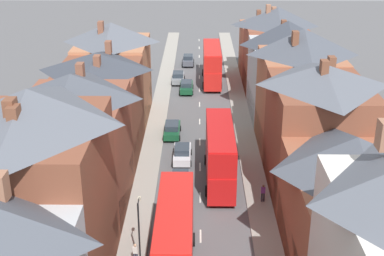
# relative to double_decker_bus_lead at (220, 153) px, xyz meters

# --- Properties ---
(pavement_left) EXTENTS (2.20, 104.00, 0.14)m
(pavement_left) POSITION_rel_double_decker_bus_lead_xyz_m (-6.89, 10.73, -2.75)
(pavement_left) COLOR gray
(pavement_left) RESTS_ON ground
(pavement_right) EXTENTS (2.20, 104.00, 0.14)m
(pavement_right) POSITION_rel_double_decker_bus_lead_xyz_m (3.31, 10.73, -2.75)
(pavement_right) COLOR gray
(pavement_right) RESTS_ON ground
(centre_line_dashes) EXTENTS (0.14, 97.80, 0.01)m
(centre_line_dashes) POSITION_rel_double_decker_bus_lead_xyz_m (-1.79, 8.73, -2.81)
(centre_line_dashes) COLOR silver
(centre_line_dashes) RESTS_ON ground
(terrace_row_left) EXTENTS (8.00, 60.04, 14.11)m
(terrace_row_left) POSITION_rel_double_decker_bus_lead_xyz_m (-11.98, -8.87, 3.07)
(terrace_row_left) COLOR #ADB2B7
(terrace_row_left) RESTS_ON ground
(terrace_row_right) EXTENTS (8.00, 77.65, 14.31)m
(terrace_row_right) POSITION_rel_double_decker_bus_lead_xyz_m (8.39, -1.18, 3.00)
(terrace_row_right) COLOR silver
(terrace_row_right) RESTS_ON ground
(double_decker_bus_lead) EXTENTS (2.74, 10.80, 5.30)m
(double_decker_bus_lead) POSITION_rel_double_decker_bus_lead_xyz_m (0.00, 0.00, 0.00)
(double_decker_bus_lead) COLOR red
(double_decker_bus_lead) RESTS_ON ground
(double_decker_bus_mid_street) EXTENTS (2.74, 10.80, 5.30)m
(double_decker_bus_mid_street) POSITION_rel_double_decker_bus_lead_xyz_m (-3.60, -13.76, 0.00)
(double_decker_bus_mid_street) COLOR red
(double_decker_bus_mid_street) RESTS_ON ground
(double_decker_bus_far_approaching) EXTENTS (2.74, 10.80, 5.30)m
(double_decker_bus_far_approaching) POSITION_rel_double_decker_bus_lead_xyz_m (0.00, 30.15, 0.00)
(double_decker_bus_far_approaching) COLOR red
(double_decker_bus_far_approaching) RESTS_ON ground
(car_near_silver) EXTENTS (1.90, 4.25, 1.69)m
(car_near_silver) POSITION_rel_double_decker_bus_lead_xyz_m (-3.59, -1.97, -1.97)
(car_near_silver) COLOR #4C515B
(car_near_silver) RESTS_ON ground
(car_parked_left_a) EXTENTS (1.90, 4.48, 1.60)m
(car_parked_left_a) POSITION_rel_double_decker_bus_lead_xyz_m (-4.89, 10.41, -2.01)
(car_parked_left_a) COLOR #144728
(car_parked_left_a) RESTS_ON ground
(car_parked_right_a) EXTENTS (1.90, 4.28, 1.63)m
(car_parked_right_a) POSITION_rel_double_decker_bus_lead_xyz_m (-4.89, 29.92, -2.00)
(car_parked_right_a) COLOR gray
(car_parked_right_a) RESTS_ON ground
(car_mid_black) EXTENTS (1.90, 4.36, 1.65)m
(car_mid_black) POSITION_rel_double_decker_bus_lead_xyz_m (-3.59, 4.12, -1.99)
(car_mid_black) COLOR silver
(car_mid_black) RESTS_ON ground
(car_mid_white) EXTENTS (1.90, 4.46, 1.59)m
(car_mid_white) POSITION_rel_double_decker_bus_lead_xyz_m (-3.59, 25.73, -2.01)
(car_mid_white) COLOR #144728
(car_mid_white) RESTS_ON ground
(car_far_grey) EXTENTS (1.90, 4.14, 1.69)m
(car_far_grey) POSITION_rel_double_decker_bus_lead_xyz_m (-3.59, 39.33, -1.97)
(car_far_grey) COLOR #4C515B
(car_far_grey) RESTS_ON ground
(pedestrian_mid_left) EXTENTS (0.36, 0.22, 1.61)m
(pedestrian_mid_left) POSITION_rel_double_decker_bus_lead_xyz_m (-6.45, -12.86, -1.78)
(pedestrian_mid_left) COLOR #3D4256
(pedestrian_mid_left) RESTS_ON pavement_left
(pedestrian_mid_right) EXTENTS (0.36, 0.22, 1.61)m
(pedestrian_mid_right) POSITION_rel_double_decker_bus_lead_xyz_m (3.62, -4.11, -1.78)
(pedestrian_mid_right) COLOR #23232D
(pedestrian_mid_right) RESTS_ON pavement_right
(street_lamp) EXTENTS (0.20, 1.12, 5.50)m
(street_lamp) POSITION_rel_double_decker_bus_lead_xyz_m (-6.04, -13.44, 0.43)
(street_lamp) COLOR black
(street_lamp) RESTS_ON ground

